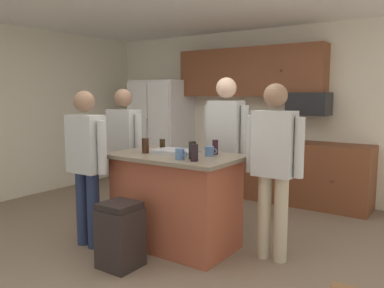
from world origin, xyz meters
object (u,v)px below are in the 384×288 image
Objects in this scene: trash_bin at (120,235)px; mug_blue_stoneware at (210,151)px; glass_dark_ale at (192,150)px; tumbler_amber at (162,144)px; microwave_over_range at (309,104)px; person_host_foreground at (124,147)px; serving_tray at (176,152)px; glass_short_whisky at (215,147)px; person_guest_right at (226,142)px; kitchen_island at (176,200)px; glass_pilsner at (194,153)px; glass_stout_tall at (145,146)px; mug_ceramic_white at (180,154)px; person_guest_left at (86,158)px; refrigerator at (161,132)px; person_elder_center at (274,160)px.

mug_blue_stoneware is at bearing 60.29° from trash_bin.
tumbler_amber is at bearing 152.26° from glass_dark_ale.
person_host_foreground is (-1.56, -2.11, -0.50)m from microwave_over_range.
trash_bin is (-0.08, -0.74, -0.69)m from serving_tray.
glass_dark_ale reaches higher than trash_bin.
glass_short_whisky reaches higher than trash_bin.
trash_bin is (-0.27, -1.47, -0.73)m from person_guest_right.
mug_blue_stoneware reaches higher than kitchen_island.
glass_pilsner reaches higher than tumbler_amber.
microwave_over_range is 3.55× the size of glass_stout_tall.
kitchen_island is 10.34× the size of mug_ceramic_white.
tumbler_amber is at bearing 149.48° from glass_pilsner.
tumbler_amber is 0.91× the size of mug_blue_stoneware.
serving_tray is (0.72, 0.57, 0.06)m from person_guest_left.
microwave_over_range reaches higher than glass_pilsner.
person_host_foreground is 12.43× the size of mug_blue_stoneware.
glass_pilsner is 0.26× the size of trash_bin.
mug_ceramic_white is at bearing -47.91° from refrigerator.
refrigerator reaches higher than glass_short_whisky.
glass_stout_tall reaches higher than tumbler_amber.
person_host_foreground is 10.45× the size of glass_pilsner.
glass_short_whisky is at bearing -96.73° from microwave_over_range.
person_host_foreground reaches higher than serving_tray.
glass_dark_ale is (1.06, 0.38, 0.13)m from person_guest_left.
mug_ceramic_white is 0.83× the size of glass_stout_tall.
person_guest_right reaches higher than mug_blue_stoneware.
glass_stout_tall is (0.01, -0.30, 0.02)m from tumbler_amber.
kitchen_island is at bearing -0.00° from person_host_foreground.
person_host_foreground reaches higher than mug_blue_stoneware.
glass_pilsner is at bearing 43.18° from trash_bin.
person_host_foreground is 1.94m from person_elder_center.
person_guest_left is 13.43× the size of tumbler_amber.
glass_stout_tall reaches higher than glass_short_whisky.
glass_short_whisky is at bearing 13.48° from person_host_foreground.
refrigerator is 1.12× the size of person_guest_left.
tumbler_amber is at bearing -112.90° from microwave_over_range.
person_host_foreground reaches higher than person_guest_left.
glass_pilsner is (-0.58, -0.48, 0.08)m from person_elder_center.
kitchen_island is 0.66m from tumbler_amber.
person_guest_right reaches higher than person_elder_center.
glass_stout_tall is (-0.91, -2.47, -0.40)m from microwave_over_range.
glass_short_whisky is (1.31, -0.02, 0.10)m from person_host_foreground.
person_elder_center is (1.94, -0.00, 0.02)m from person_host_foreground.
microwave_over_range is 2.20m from person_elder_center.
person_elder_center is at bearing -33.83° from refrigerator.
microwave_over_range is at bearing 69.85° from glass_stout_tall.
person_elder_center is at bearing 39.75° from glass_pilsner.
kitchen_island is 0.95m from person_guest_right.
person_guest_left is at bearing -160.06° from glass_dark_ale.
trash_bin is at bearing -125.67° from mug_ceramic_white.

